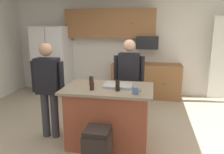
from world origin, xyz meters
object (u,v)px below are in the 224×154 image
kitchen_island (109,116)px  person_guest_right (48,85)px  refrigerator (53,60)px  glass_pilsner (118,85)px  mug_ceramic_white (135,90)px  glass_dark_ale (92,86)px  tumbler_amber (91,81)px  microwave_over_range (147,42)px  serving_tray (118,86)px  trash_bin (98,150)px  person_guest_by_door (129,77)px

kitchen_island → person_guest_right: size_ratio=0.85×
refrigerator → kitchen_island: bearing=-50.0°
refrigerator → glass_pilsner: bearing=-49.6°
mug_ceramic_white → glass_dark_ale: 0.65m
mug_ceramic_white → tumbler_amber: size_ratio=0.91×
glass_pilsner → microwave_over_range: bearing=83.5°
glass_pilsner → serving_tray: glass_pilsner is taller
glass_dark_ale → mug_ceramic_white: bearing=-6.2°
tumbler_amber → glass_pilsner: glass_pilsner is taller
tumbler_amber → glass_dark_ale: bearing=-72.3°
trash_bin → kitchen_island: bearing=90.2°
person_guest_right → glass_pilsner: 1.23m
microwave_over_range → serving_tray: (-0.35, -2.60, -0.47)m
kitchen_island → trash_bin: 0.74m
person_guest_by_door → serving_tray: (-0.08, -0.74, 0.03)m
serving_tray → kitchen_island: bearing=-167.4°
person_guest_by_door → refrigerator: bearing=-110.0°
person_guest_right → microwave_over_range: bearing=62.5°
person_guest_right → serving_tray: size_ratio=3.67×
glass_pilsner → person_guest_right: bearing=169.3°
person_guest_by_door → glass_pilsner: 0.95m
microwave_over_range → person_guest_right: person_guest_right is taller
mug_ceramic_white → serving_tray: (-0.29, 0.30, -0.03)m
tumbler_amber → serving_tray: size_ratio=0.32×
refrigerator → trash_bin: bearing=-56.8°
person_guest_by_door → mug_ceramic_white: person_guest_by_door is taller
microwave_over_range → refrigerator: bearing=-177.4°
person_guest_right → mug_ceramic_white: size_ratio=12.67×
kitchen_island → trash_bin: size_ratio=2.24×
microwave_over_range → serving_tray: size_ratio=1.27×
tumbler_amber → kitchen_island: bearing=-13.5°
trash_bin → refrigerator: bearing=123.2°
microwave_over_range → glass_pilsner: bearing=-96.5°
kitchen_island → trash_bin: (0.00, -0.72, -0.18)m
person_guest_right → tumbler_amber: (0.74, 0.02, 0.10)m
person_guest_by_door → tumbler_amber: bearing=-20.2°
mug_ceramic_white → refrigerator: bearing=132.5°
glass_dark_ale → serving_tray: bearing=33.1°
glass_pilsner → kitchen_island: bearing=135.0°
trash_bin → glass_dark_ale: bearing=111.9°
glass_dark_ale → serving_tray: (0.35, 0.23, -0.04)m
refrigerator → mug_ceramic_white: refrigerator is taller
microwave_over_range → trash_bin: size_ratio=0.92×
kitchen_island → glass_dark_ale: glass_dark_ale is taller
person_guest_by_door → mug_ceramic_white: (0.21, -1.04, 0.06)m
kitchen_island → person_guest_right: bearing=176.9°
mug_ceramic_white → glass_dark_ale: glass_dark_ale is taller
trash_bin → person_guest_right: bearing=143.1°
tumbler_amber → trash_bin: size_ratio=0.23×
refrigerator → kitchen_island: 3.31m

